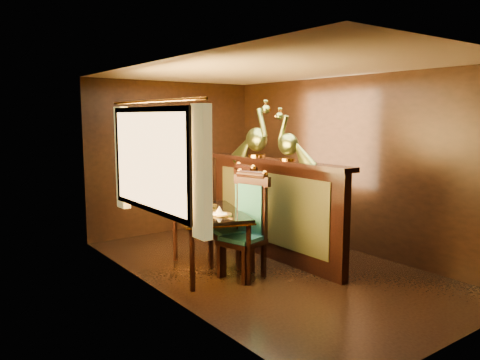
# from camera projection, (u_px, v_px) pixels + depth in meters

# --- Properties ---
(ground) EXTENTS (5.00, 5.00, 0.00)m
(ground) POSITION_uv_depth(u_px,v_px,m) (268.00, 267.00, 6.02)
(ground) COLOR black
(ground) RESTS_ON ground
(room_shell) EXTENTS (3.04, 5.04, 2.52)m
(room_shell) POSITION_uv_depth(u_px,v_px,m) (263.00, 145.00, 5.77)
(room_shell) COLOR black
(room_shell) RESTS_ON ground
(partition) EXTENTS (0.26, 2.70, 1.36)m
(partition) POSITION_uv_depth(u_px,v_px,m) (273.00, 207.00, 6.35)
(partition) COLOR black
(partition) RESTS_ON ground
(dining_table) EXTENTS (1.18, 1.50, 0.97)m
(dining_table) POSITION_uv_depth(u_px,v_px,m) (208.00, 217.00, 5.76)
(dining_table) COLOR black
(dining_table) RESTS_ON ground
(chair_left) EXTENTS (0.57, 0.59, 1.30)m
(chair_left) POSITION_uv_depth(u_px,v_px,m) (248.00, 221.00, 5.66)
(chair_left) COLOR black
(chair_left) RESTS_ON ground
(chair_right) EXTENTS (0.56, 0.58, 1.35)m
(chair_right) POSITION_uv_depth(u_px,v_px,m) (240.00, 214.00, 5.90)
(chair_right) COLOR black
(chair_right) RESTS_ON ground
(peacock_left) EXTENTS (0.22, 0.57, 0.68)m
(peacock_left) POSITION_uv_depth(u_px,v_px,m) (288.00, 134.00, 5.98)
(peacock_left) COLOR #194C3B
(peacock_left) RESTS_ON partition
(peacock_right) EXTENTS (0.25, 0.66, 0.79)m
(peacock_right) POSITION_uv_depth(u_px,v_px,m) (257.00, 129.00, 6.50)
(peacock_right) COLOR #194C3B
(peacock_right) RESTS_ON partition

